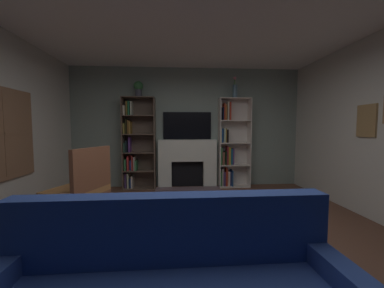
{
  "coord_description": "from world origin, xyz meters",
  "views": [
    {
      "loc": [
        -0.24,
        -2.46,
        1.34
      ],
      "look_at": [
        0.0,
        1.11,
        1.09
      ],
      "focal_mm": 21.37,
      "sensor_mm": 36.0,
      "label": 1
    }
  ],
  "objects_px": {
    "potted_plant": "(138,88)",
    "vase_with_flowers": "(235,90)",
    "fireplace": "(187,162)",
    "bookshelf_right": "(230,145)",
    "armchair": "(82,186)",
    "tv": "(187,126)",
    "bookshelf_left": "(136,145)"
  },
  "relations": [
    {
      "from": "tv",
      "to": "bookshelf_right",
      "type": "relative_size",
      "value": 0.54
    },
    {
      "from": "fireplace",
      "to": "potted_plant",
      "type": "distance_m",
      "value": 1.95
    },
    {
      "from": "armchair",
      "to": "fireplace",
      "type": "bearing_deg",
      "value": 53.78
    },
    {
      "from": "potted_plant",
      "to": "vase_with_flowers",
      "type": "distance_m",
      "value": 2.12
    },
    {
      "from": "vase_with_flowers",
      "to": "armchair",
      "type": "bearing_deg",
      "value": -141.82
    },
    {
      "from": "tv",
      "to": "bookshelf_right",
      "type": "bearing_deg",
      "value": -4.55
    },
    {
      "from": "bookshelf_left",
      "to": "vase_with_flowers",
      "type": "xyz_separation_m",
      "value": [
        2.21,
        -0.03,
        1.22
      ]
    },
    {
      "from": "armchair",
      "to": "vase_with_flowers",
      "type": "bearing_deg",
      "value": 38.18
    },
    {
      "from": "bookshelf_right",
      "to": "potted_plant",
      "type": "height_order",
      "value": "potted_plant"
    },
    {
      "from": "fireplace",
      "to": "bookshelf_left",
      "type": "xyz_separation_m",
      "value": [
        -1.15,
        -0.01,
        0.4
      ]
    },
    {
      "from": "potted_plant",
      "to": "armchair",
      "type": "xyz_separation_m",
      "value": [
        -0.44,
        -2.01,
        -1.64
      ]
    },
    {
      "from": "fireplace",
      "to": "potted_plant",
      "type": "relative_size",
      "value": 4.06
    },
    {
      "from": "tv",
      "to": "bookshelf_left",
      "type": "distance_m",
      "value": 1.23
    },
    {
      "from": "fireplace",
      "to": "bookshelf_left",
      "type": "distance_m",
      "value": 1.21
    },
    {
      "from": "bookshelf_left",
      "to": "armchair",
      "type": "xyz_separation_m",
      "value": [
        -0.35,
        -2.04,
        -0.4
      ]
    },
    {
      "from": "tv",
      "to": "armchair",
      "type": "bearing_deg",
      "value": -125.12
    },
    {
      "from": "potted_plant",
      "to": "armchair",
      "type": "height_order",
      "value": "potted_plant"
    },
    {
      "from": "vase_with_flowers",
      "to": "bookshelf_right",
      "type": "bearing_deg",
      "value": 154.09
    },
    {
      "from": "tv",
      "to": "vase_with_flowers",
      "type": "bearing_deg",
      "value": -6.41
    },
    {
      "from": "bookshelf_left",
      "to": "armchair",
      "type": "distance_m",
      "value": 2.11
    },
    {
      "from": "fireplace",
      "to": "potted_plant",
      "type": "height_order",
      "value": "potted_plant"
    },
    {
      "from": "vase_with_flowers",
      "to": "armchair",
      "type": "height_order",
      "value": "vase_with_flowers"
    },
    {
      "from": "tv",
      "to": "vase_with_flowers",
      "type": "xyz_separation_m",
      "value": [
        1.06,
        -0.12,
        0.8
      ]
    },
    {
      "from": "bookshelf_right",
      "to": "vase_with_flowers",
      "type": "height_order",
      "value": "vase_with_flowers"
    },
    {
      "from": "fireplace",
      "to": "bookshelf_left",
      "type": "bearing_deg",
      "value": -179.71
    },
    {
      "from": "bookshelf_right",
      "to": "vase_with_flowers",
      "type": "xyz_separation_m",
      "value": [
        0.09,
        -0.04,
        1.25
      ]
    },
    {
      "from": "fireplace",
      "to": "bookshelf_right",
      "type": "height_order",
      "value": "bookshelf_right"
    },
    {
      "from": "tv",
      "to": "armchair",
      "type": "height_order",
      "value": "tv"
    },
    {
      "from": "potted_plant",
      "to": "tv",
      "type": "bearing_deg",
      "value": 6.44
    },
    {
      "from": "fireplace",
      "to": "vase_with_flowers",
      "type": "xyz_separation_m",
      "value": [
        1.06,
        -0.03,
        1.62
      ]
    },
    {
      "from": "potted_plant",
      "to": "vase_with_flowers",
      "type": "relative_size",
      "value": 0.73
    },
    {
      "from": "vase_with_flowers",
      "to": "potted_plant",
      "type": "bearing_deg",
      "value": -179.98
    }
  ]
}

